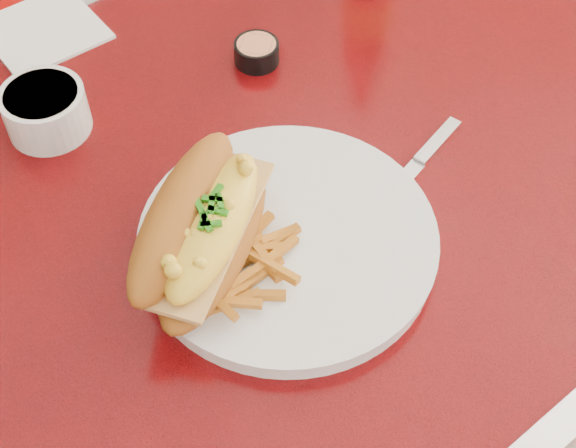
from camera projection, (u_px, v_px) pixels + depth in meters
ground at (271, 447)px, 1.50m from camera, size 8.00×8.00×0.00m
diner_table at (263, 260)px, 1.02m from camera, size 1.23×0.83×0.77m
booth_bench_far at (30, 99)px, 1.66m from camera, size 1.20×0.51×0.90m
dinner_plate at (288, 241)px, 0.82m from camera, size 0.33×0.33×0.02m
mac_hoagie at (203, 227)px, 0.77m from camera, size 0.24×0.21×0.10m
fries_pile at (223, 260)px, 0.78m from camera, size 0.12×0.11×0.03m
fork at (253, 210)px, 0.83m from camera, size 0.10×0.13×0.00m
gravy_ramekin at (45, 109)px, 0.91m from camera, size 0.11×0.11×0.05m
sauce_cup_right at (257, 52)px, 1.00m from camera, size 0.07×0.07×0.03m
knife at (414, 168)px, 0.89m from camera, size 0.22×0.07×0.01m
paper_napkin at (43, 30)px, 1.04m from camera, size 0.14×0.14×0.00m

